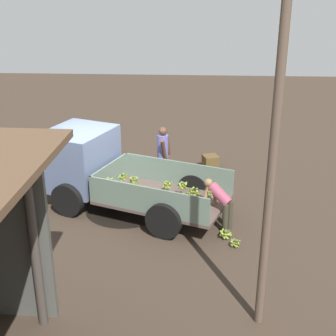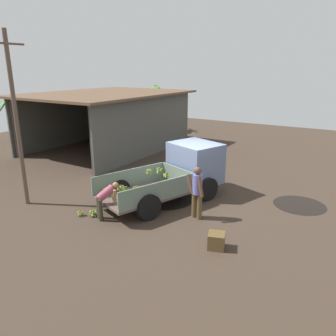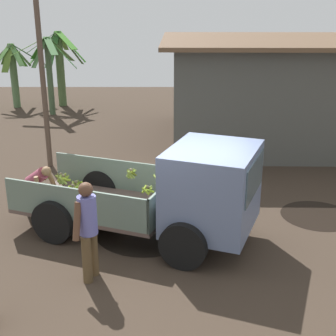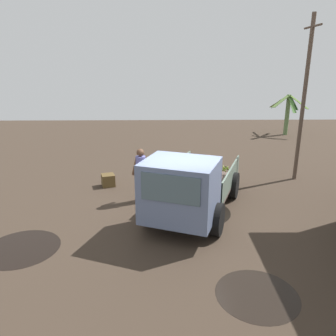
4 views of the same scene
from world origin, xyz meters
name	(u,v)px [view 4 (image 4 of 4)]	position (x,y,z in m)	size (l,w,h in m)	color
ground	(182,223)	(0.00, 0.00, 0.00)	(36.00, 36.00, 0.00)	#3B2E24
mud_patch_0	(257,295)	(2.98, 1.24, 0.00)	(1.59, 1.59, 0.01)	black
mud_patch_1	(196,212)	(-0.75, 0.46, 0.00)	(2.05, 2.05, 0.01)	black
mud_patch_2	(21,248)	(1.21, -3.94, 0.00)	(1.81, 1.81, 0.01)	black
cargo_truck	(186,190)	(0.06, 0.07, 1.03)	(5.04, 3.37, 1.96)	brown
utility_pole	(304,98)	(-3.68, 4.56, 3.07)	(1.29, 0.14, 5.89)	brown
banana_palm_5	(287,112)	(-12.09, 7.25, 1.39)	(2.41, 2.18, 2.48)	#607F4B
person_foreground_visitor	(141,173)	(-1.62, -1.22, 0.96)	(0.43, 0.72, 1.73)	brown
person_worker_loading	(213,166)	(-3.13, 1.28, 0.71)	(0.81, 0.68, 1.19)	#353224
banana_bunch_on_ground_0	(233,178)	(-3.45, 2.13, 0.11)	(0.24, 0.24, 0.19)	#48412E
banana_bunch_on_ground_1	(224,180)	(-3.26, 1.76, 0.12)	(0.30, 0.30, 0.21)	brown
wooden_crate_0	(108,180)	(-3.02, -2.51, 0.22)	(0.45, 0.45, 0.43)	brown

